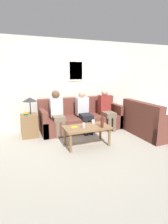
% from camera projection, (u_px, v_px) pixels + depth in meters
% --- Properties ---
extents(ground_plane, '(16.00, 16.00, 0.00)m').
position_uv_depth(ground_plane, '(88.00, 134.00, 4.78)').
color(ground_plane, '#ADA899').
extents(wall_back, '(9.00, 0.08, 2.60)m').
position_uv_depth(wall_back, '(76.00, 84.00, 5.38)').
color(wall_back, silver).
rests_on(wall_back, ground_plane).
extents(couch_main, '(2.38, 0.89, 0.91)m').
position_uv_depth(couch_main, '(81.00, 119.00, 5.19)').
color(couch_main, brown).
rests_on(couch_main, ground_plane).
extents(couch_side, '(0.89, 1.39, 0.91)m').
position_uv_depth(couch_side, '(149.00, 123.00, 4.70)').
color(couch_side, brown).
rests_on(couch_side, ground_plane).
extents(coffee_table, '(1.05, 0.57, 0.45)m').
position_uv_depth(coffee_table, '(87.00, 129.00, 4.01)').
color(coffee_table, olive).
rests_on(coffee_table, ground_plane).
extents(side_table_with_lamp, '(0.44, 0.42, 1.04)m').
position_uv_depth(side_table_with_lamp, '(30.00, 123.00, 4.55)').
color(side_table_with_lamp, olive).
rests_on(side_table_with_lamp, ground_plane).
extents(wine_bottle, '(0.07, 0.07, 0.33)m').
position_uv_depth(wine_bottle, '(102.00, 122.00, 3.92)').
color(wine_bottle, '#562319').
rests_on(wine_bottle, coffee_table).
extents(drinking_glass, '(0.08, 0.08, 0.09)m').
position_uv_depth(drinking_glass, '(93.00, 122.00, 4.20)').
color(drinking_glass, silver).
rests_on(drinking_glass, coffee_table).
extents(book_stack, '(0.15, 0.10, 0.02)m').
position_uv_depth(book_stack, '(74.00, 127.00, 3.94)').
color(book_stack, gold).
rests_on(book_stack, coffee_table).
extents(soda_can, '(0.07, 0.07, 0.12)m').
position_uv_depth(soda_can, '(84.00, 125.00, 3.88)').
color(soda_can, '#BCBCC1').
rests_on(soda_can, coffee_table).
extents(person_left, '(0.34, 0.61, 1.18)m').
position_uv_depth(person_left, '(57.00, 111.00, 4.72)').
color(person_left, '#756651').
rests_on(person_left, ground_plane).
extents(person_middle, '(0.34, 0.65, 1.15)m').
position_uv_depth(person_middle, '(84.00, 110.00, 4.92)').
color(person_middle, black).
rests_on(person_middle, ground_plane).
extents(person_right, '(0.34, 0.65, 1.17)m').
position_uv_depth(person_right, '(106.00, 108.00, 5.18)').
color(person_right, '#756651').
rests_on(person_right, ground_plane).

